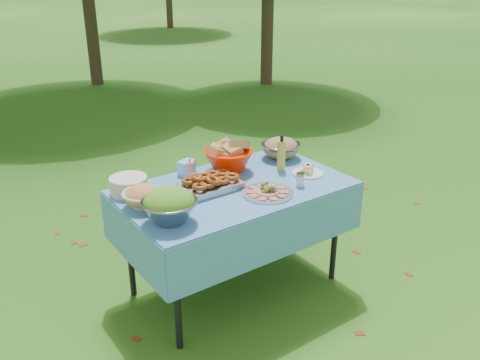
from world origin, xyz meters
name	(u,v)px	position (x,y,z in m)	size (l,w,h in m)	color
ground	(235,286)	(0.00, 0.00, 0.00)	(80.00, 80.00, 0.00)	#0C390A
picnic_table	(235,238)	(0.00, 0.00, 0.38)	(1.46, 0.86, 0.76)	#84D9FF
salad_bowl	(169,205)	(-0.57, -0.19, 0.86)	(0.31, 0.31, 0.20)	gray
pasta_bowl_white	(143,196)	(-0.60, 0.07, 0.83)	(0.24, 0.24, 0.13)	silver
plate_stack	(129,185)	(-0.59, 0.30, 0.81)	(0.23, 0.23, 0.10)	silver
wipes_box	(187,168)	(-0.15, 0.35, 0.81)	(0.11, 0.08, 0.10)	#96CFF9
sanitizer_bottle	(190,169)	(-0.17, 0.27, 0.84)	(0.05, 0.05, 0.15)	pink
bread_bowl	(229,155)	(0.13, 0.25, 0.87)	(0.34, 0.34, 0.22)	#F92300
pasta_bowl_steel	(281,148)	(0.58, 0.24, 0.84)	(0.28, 0.28, 0.15)	gray
fried_tray	(210,183)	(-0.15, 0.06, 0.80)	(0.37, 0.26, 0.09)	#A5A5AA
charcuterie_platter	(267,188)	(0.10, -0.21, 0.80)	(0.32, 0.32, 0.07)	silver
oil_bottle	(281,153)	(0.42, 0.05, 0.89)	(0.06, 0.06, 0.25)	gold
cheese_plate	(308,170)	(0.53, -0.11, 0.79)	(0.21, 0.21, 0.06)	silver
shaker	(300,179)	(0.35, -0.23, 0.80)	(0.05, 0.05, 0.09)	silver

